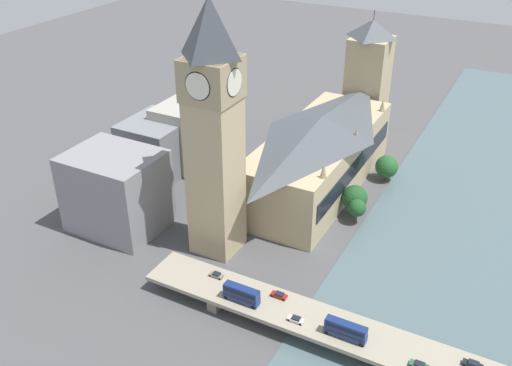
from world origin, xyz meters
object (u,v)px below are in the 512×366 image
(car_northbound_mid, at_px, (419,365))
(car_southbound_mid, at_px, (473,364))
(clock_tower, at_px, (214,126))
(car_southbound_tail, at_px, (216,275))
(road_bridge, at_px, (397,351))
(car_southbound_lead, at_px, (296,319))
(victoria_tower, at_px, (368,81))
(double_decker_bus_lead, at_px, (241,294))
(double_decker_bus_mid, at_px, (346,330))
(parliament_hall, at_px, (319,153))
(car_southbound_extra, at_px, (279,295))

(car_northbound_mid, relative_size, car_southbound_mid, 0.96)
(clock_tower, height_order, car_southbound_tail, clock_tower)
(road_bridge, distance_m, car_southbound_lead, 25.97)
(victoria_tower, relative_size, road_bridge, 0.39)
(clock_tower, relative_size, double_decker_bus_lead, 7.66)
(road_bridge, height_order, car_northbound_mid, car_northbound_mid)
(victoria_tower, relative_size, car_southbound_lead, 13.02)
(car_southbound_mid, bearing_deg, road_bridge, 8.53)
(double_decker_bus_mid, bearing_deg, parliament_hall, -62.93)
(double_decker_bus_lead, distance_m, car_southbound_mid, 58.99)
(clock_tower, height_order, car_southbound_mid, clock_tower)
(car_southbound_mid, xyz_separation_m, car_southbound_extra, (50.57, -0.69, -0.04))
(victoria_tower, bearing_deg, car_northbound_mid, 113.96)
(parliament_hall, bearing_deg, victoria_tower, -89.94)
(double_decker_bus_lead, bearing_deg, car_northbound_mid, 179.44)
(clock_tower, height_order, car_southbound_extra, clock_tower)
(clock_tower, relative_size, car_southbound_mid, 16.88)
(clock_tower, height_order, car_southbound_lead, clock_tower)
(parliament_hall, height_order, double_decker_bus_mid, parliament_hall)
(clock_tower, distance_m, double_decker_bus_lead, 47.67)
(double_decker_bus_lead, height_order, double_decker_bus_mid, double_decker_bus_lead)
(double_decker_bus_mid, height_order, car_southbound_lead, double_decker_bus_mid)
(car_southbound_tail, bearing_deg, car_southbound_mid, 179.89)
(parliament_hall, relative_size, clock_tower, 1.02)
(car_southbound_lead, bearing_deg, double_decker_bus_mid, -177.27)
(double_decker_bus_mid, height_order, car_northbound_mid, double_decker_bus_mid)
(double_decker_bus_lead, height_order, car_northbound_mid, double_decker_bus_lead)
(parliament_hall, bearing_deg, car_southbound_mid, 134.22)
(parliament_hall, relative_size, victoria_tower, 1.44)
(car_southbound_mid, bearing_deg, car_northbound_mid, 28.56)
(victoria_tower, height_order, car_northbound_mid, victoria_tower)
(car_southbound_tail, height_order, car_southbound_extra, car_southbound_extra)
(double_decker_bus_lead, xyz_separation_m, car_southbound_lead, (-16.00, 0.16, -1.92))
(car_southbound_extra, bearing_deg, road_bridge, 174.50)
(clock_tower, xyz_separation_m, double_decker_bus_lead, (-22.27, 24.42, -34.35))
(car_southbound_extra, bearing_deg, double_decker_bus_lead, 37.44)
(parliament_hall, relative_size, double_decker_bus_mid, 7.46)
(victoria_tower, distance_m, car_southbound_mid, 140.96)
(parliament_hall, bearing_deg, car_southbound_lead, 108.43)
(parliament_hall, distance_m, double_decker_bus_lead, 76.05)
(victoria_tower, xyz_separation_m, car_northbound_mid, (-56.84, 127.94, -20.00))
(parliament_hall, xyz_separation_m, road_bridge, (-50.84, 72.24, -10.03))
(victoria_tower, xyz_separation_m, car_southbound_lead, (-25.18, 127.63, -19.94))
(double_decker_bus_lead, distance_m, car_southbound_tail, 12.87)
(double_decker_bus_lead, bearing_deg, clock_tower, -47.64)
(parliament_hall, distance_m, road_bridge, 88.90)
(clock_tower, relative_size, car_southbound_extra, 17.71)
(parliament_hall, height_order, car_southbound_extra, parliament_hall)
(parliament_hall, bearing_deg, double_decker_bus_mid, 117.07)
(victoria_tower, distance_m, double_decker_bus_lead, 129.06)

